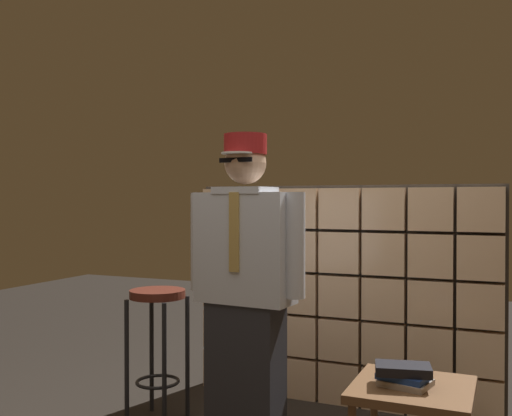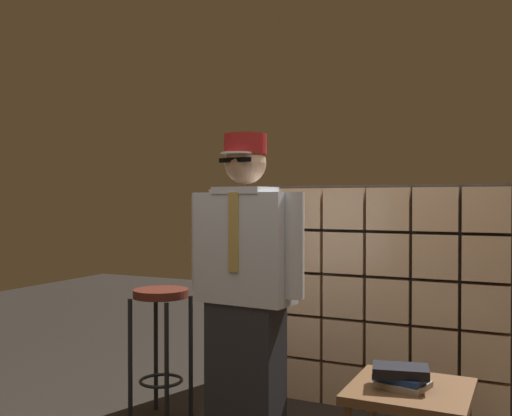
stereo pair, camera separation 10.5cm
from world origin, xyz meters
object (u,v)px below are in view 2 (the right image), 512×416
Objects in this scene: book_stack at (401,376)px; side_table at (410,403)px; standing_person at (245,289)px; bar_stool at (161,323)px.

side_table is at bearing 36.26° from book_stack.
standing_person is 2.11× the size of bar_stool.
standing_person is at bearing -18.62° from bar_stool.
standing_person is at bearing 170.26° from book_stack.
book_stack is at bearing -4.88° from standing_person.
standing_person is 3.21× the size of side_table.
side_table is 1.97× the size of book_stack.
standing_person reaches higher than side_table.
standing_person is 0.79m from bar_stool.
standing_person is 6.33× the size of book_stack.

